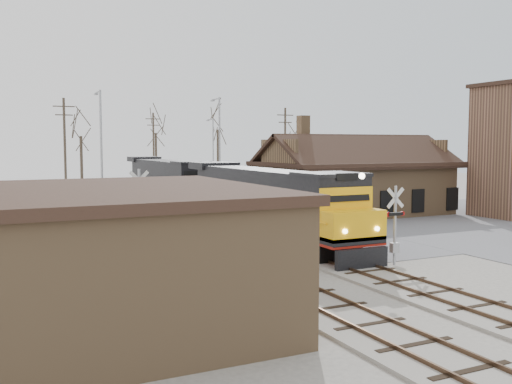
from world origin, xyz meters
The scene contains 21 objects.
ground centered at (0.00, 0.00, 0.00)m, with size 140.00×140.00×0.00m, color #A8A297.
road centered at (0.00, 0.00, 0.01)m, with size 60.00×9.00×0.03m, color #5D5D61.
parking_lot centered at (18.00, 4.00, 0.02)m, with size 22.00×26.00×0.03m, color #5D5D61.
track_main centered at (0.00, 15.00, 0.07)m, with size 3.40×90.00×0.24m.
track_siding centered at (-4.50, 15.00, 0.07)m, with size 3.40×90.00×0.24m.
depot centered at (11.99, 12.00, 2.41)m, with size 15.20×9.31×7.90m.
commercial_building centered at (-13.00, -8.00, 2.16)m, with size 12.40×10.40×4.30m.
locomotive_lead centered at (0.00, 3.76, 2.27)m, with size 2.91×19.51×4.33m.
locomotive_trailing centered at (0.00, 23.54, 2.27)m, with size 2.91×19.51×4.10m.
crossbuck_near centered at (2.05, -5.10, 1.77)m, with size 1.06×0.28×3.72m.
crossbuck_far centered at (-7.37, 5.03, 2.00)m, with size 1.22×0.32×4.29m.
streetlight_a centered at (-6.87, 18.68, 5.42)m, with size 0.25×2.04×9.75m.
streetlight_b centered at (4.51, 22.74, 5.49)m, with size 0.25×2.04×9.89m.
streetlight_c centered at (9.49, 37.11, 4.86)m, with size 0.25×2.04×8.66m.
utility_pole_a centered at (-7.99, 30.81, 5.22)m, with size 2.00×0.24×9.99m.
utility_pole_b centered at (4.94, 46.47, 5.06)m, with size 2.00×0.24×9.68m.
utility_pole_c centered at (15.34, 29.99, 5.05)m, with size 2.00×0.24×9.65m.
tree_b centered at (-5.32, 38.62, 7.59)m, with size 4.35×4.35×10.66m.
tree_c centered at (5.75, 48.22, 8.29)m, with size 4.75×4.75×11.64m.
tree_d centered at (11.47, 40.41, 8.67)m, with size 4.97×4.97×12.17m.
tree_e centered at (21.70, 38.86, 6.23)m, with size 3.58×3.58×8.77m.
Camera 1 is at (-15.10, -25.92, 5.65)m, focal length 40.00 mm.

